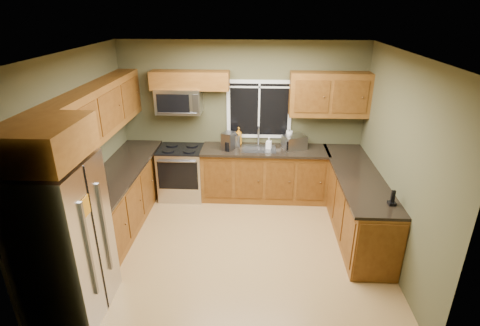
# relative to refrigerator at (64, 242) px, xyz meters

# --- Properties ---
(floor) EXTENTS (4.20, 4.20, 0.00)m
(floor) POSITION_rel_refrigerator_xyz_m (1.74, 1.30, -0.90)
(floor) COLOR #A37B48
(floor) RESTS_ON ground
(ceiling) EXTENTS (4.20, 4.20, 0.00)m
(ceiling) POSITION_rel_refrigerator_xyz_m (1.74, 1.30, 1.80)
(ceiling) COLOR white
(ceiling) RESTS_ON back_wall
(back_wall) EXTENTS (4.20, 0.00, 4.20)m
(back_wall) POSITION_rel_refrigerator_xyz_m (1.74, 3.10, 0.45)
(back_wall) COLOR #4E4C30
(back_wall) RESTS_ON ground
(front_wall) EXTENTS (4.20, 0.00, 4.20)m
(front_wall) POSITION_rel_refrigerator_xyz_m (1.74, -0.50, 0.45)
(front_wall) COLOR #4E4C30
(front_wall) RESTS_ON ground
(left_wall) EXTENTS (0.00, 3.60, 3.60)m
(left_wall) POSITION_rel_refrigerator_xyz_m (-0.36, 1.30, 0.45)
(left_wall) COLOR #4E4C30
(left_wall) RESTS_ON ground
(right_wall) EXTENTS (0.00, 3.60, 3.60)m
(right_wall) POSITION_rel_refrigerator_xyz_m (3.84, 1.30, 0.45)
(right_wall) COLOR #4E4C30
(right_wall) RESTS_ON ground
(window) EXTENTS (1.12, 0.03, 1.02)m
(window) POSITION_rel_refrigerator_xyz_m (2.04, 3.08, 0.65)
(window) COLOR white
(window) RESTS_ON back_wall
(base_cabinets_left) EXTENTS (0.60, 2.65, 0.90)m
(base_cabinets_left) POSITION_rel_refrigerator_xyz_m (-0.06, 1.78, -0.45)
(base_cabinets_left) COLOR brown
(base_cabinets_left) RESTS_ON ground
(countertop_left) EXTENTS (0.65, 2.65, 0.04)m
(countertop_left) POSITION_rel_refrigerator_xyz_m (-0.04, 1.78, 0.02)
(countertop_left) COLOR black
(countertop_left) RESTS_ON base_cabinets_left
(base_cabinets_back) EXTENTS (2.17, 0.60, 0.90)m
(base_cabinets_back) POSITION_rel_refrigerator_xyz_m (2.15, 2.80, -0.45)
(base_cabinets_back) COLOR brown
(base_cabinets_back) RESTS_ON ground
(countertop_back) EXTENTS (2.17, 0.65, 0.04)m
(countertop_back) POSITION_rel_refrigerator_xyz_m (2.15, 2.78, 0.02)
(countertop_back) COLOR black
(countertop_back) RESTS_ON base_cabinets_back
(base_cabinets_peninsula) EXTENTS (0.60, 2.52, 0.90)m
(base_cabinets_peninsula) POSITION_rel_refrigerator_xyz_m (3.54, 1.84, -0.45)
(base_cabinets_peninsula) COLOR brown
(base_cabinets_peninsula) RESTS_ON ground
(countertop_peninsula) EXTENTS (0.65, 2.50, 0.04)m
(countertop_peninsula) POSITION_rel_refrigerator_xyz_m (3.51, 1.85, 0.02)
(countertop_peninsula) COLOR black
(countertop_peninsula) RESTS_ON base_cabinets_peninsula
(upper_cabinets_left) EXTENTS (0.33, 2.65, 0.72)m
(upper_cabinets_left) POSITION_rel_refrigerator_xyz_m (-0.20, 1.78, 0.96)
(upper_cabinets_left) COLOR brown
(upper_cabinets_left) RESTS_ON left_wall
(upper_cabinets_back_left) EXTENTS (1.30, 0.33, 0.30)m
(upper_cabinets_back_left) POSITION_rel_refrigerator_xyz_m (0.89, 2.94, 1.17)
(upper_cabinets_back_left) COLOR brown
(upper_cabinets_back_left) RESTS_ON back_wall
(upper_cabinets_back_right) EXTENTS (1.30, 0.33, 0.72)m
(upper_cabinets_back_right) POSITION_rel_refrigerator_xyz_m (3.19, 2.94, 0.96)
(upper_cabinets_back_right) COLOR brown
(upper_cabinets_back_right) RESTS_ON back_wall
(upper_cabinet_over_fridge) EXTENTS (0.72, 0.90, 0.38)m
(upper_cabinet_over_fridge) POSITION_rel_refrigerator_xyz_m (-0.00, 0.00, 1.13)
(upper_cabinet_over_fridge) COLOR brown
(upper_cabinet_over_fridge) RESTS_ON left_wall
(refrigerator) EXTENTS (0.74, 0.90, 1.80)m
(refrigerator) POSITION_rel_refrigerator_xyz_m (0.00, 0.00, 0.00)
(refrigerator) COLOR #B7B7BC
(refrigerator) RESTS_ON ground
(range) EXTENTS (0.76, 0.69, 0.94)m
(range) POSITION_rel_refrigerator_xyz_m (0.69, 2.77, -0.43)
(range) COLOR #B7B7BC
(range) RESTS_ON ground
(microwave) EXTENTS (0.76, 0.41, 0.42)m
(microwave) POSITION_rel_refrigerator_xyz_m (0.69, 2.91, 0.83)
(microwave) COLOR #B7B7BC
(microwave) RESTS_ON back_wall
(sink) EXTENTS (0.60, 0.42, 0.36)m
(sink) POSITION_rel_refrigerator_xyz_m (2.04, 2.79, 0.05)
(sink) COLOR slate
(sink) RESTS_ON countertop_back
(toaster_oven) EXTENTS (0.45, 0.41, 0.23)m
(toaster_oven) POSITION_rel_refrigerator_xyz_m (2.65, 2.83, 0.15)
(toaster_oven) COLOR #B7B7BC
(toaster_oven) RESTS_ON countertop_back
(coffee_maker) EXTENTS (0.25, 0.28, 0.30)m
(coffee_maker) POSITION_rel_refrigerator_xyz_m (1.53, 2.73, 0.18)
(coffee_maker) COLOR slate
(coffee_maker) RESTS_ON countertop_back
(kettle) EXTENTS (0.19, 0.19, 0.26)m
(kettle) POSITION_rel_refrigerator_xyz_m (1.65, 2.86, 0.16)
(kettle) COLOR #B7B7BC
(kettle) RESTS_ON countertop_back
(paper_towel_roll) EXTENTS (0.12, 0.12, 0.29)m
(paper_towel_roll) POSITION_rel_refrigerator_xyz_m (2.57, 2.98, 0.17)
(paper_towel_roll) COLOR white
(paper_towel_roll) RESTS_ON countertop_back
(soap_bottle_a) EXTENTS (0.15, 0.15, 0.31)m
(soap_bottle_a) POSITION_rel_refrigerator_xyz_m (1.69, 2.97, 0.20)
(soap_bottle_a) COLOR #C17312
(soap_bottle_a) RESTS_ON countertop_back
(soap_bottle_b) EXTENTS (0.11, 0.11, 0.20)m
(soap_bottle_b) POSITION_rel_refrigerator_xyz_m (2.22, 2.80, 0.14)
(soap_bottle_b) COLOR white
(soap_bottle_b) RESTS_ON countertop_back
(cordless_phone) EXTENTS (0.09, 0.09, 0.20)m
(cordless_phone) POSITION_rel_refrigerator_xyz_m (3.71, 0.93, 0.10)
(cordless_phone) COLOR black
(cordless_phone) RESTS_ON countertop_peninsula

